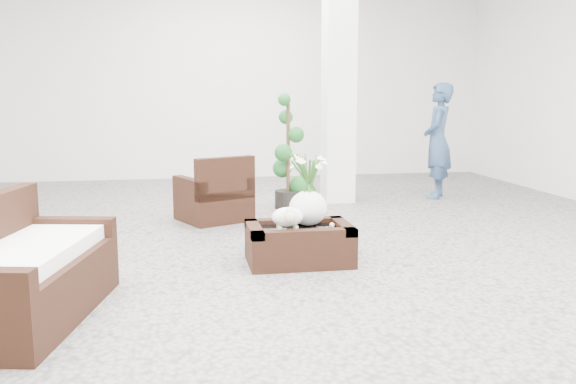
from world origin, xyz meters
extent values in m
plane|color=gray|center=(0.00, 0.00, 0.00)|extent=(11.00, 11.00, 0.00)
cube|color=white|center=(1.20, 2.80, 1.75)|extent=(0.40, 0.40, 3.50)
cube|color=black|center=(0.08, -0.19, 0.16)|extent=(0.90, 0.60, 0.31)
ellipsoid|color=white|center=(-0.04, -0.29, 0.42)|extent=(0.28, 0.23, 0.21)
cylinder|color=white|center=(0.38, -0.17, 0.33)|extent=(0.04, 0.04, 0.03)
cube|color=black|center=(-0.56, 1.79, 0.39)|extent=(0.95, 0.93, 0.77)
cube|color=black|center=(-1.92, -1.21, 0.40)|extent=(1.01, 1.62, 0.80)
imported|color=navy|center=(2.66, 2.83, 0.82)|extent=(0.63, 0.71, 1.63)
camera|label=1|loc=(-0.90, -5.30, 1.47)|focal=37.95mm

